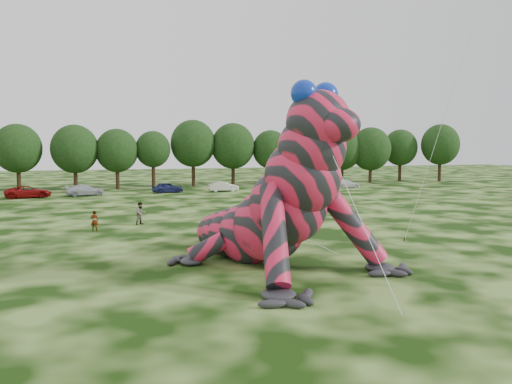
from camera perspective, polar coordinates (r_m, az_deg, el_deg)
The scene contains 24 objects.
ground at distance 21.57m, azimuth 0.94°, elevation -12.15°, with size 240.00×240.00×0.00m, color #16330A.
inflatable_gecko at distance 27.57m, azimuth -0.43°, elevation 1.82°, with size 16.13×19.15×9.58m, color #D31D44, non-canonical shape.
tree_6 at distance 77.06m, azimuth -25.56°, elevation 3.54°, with size 6.52×5.86×9.49m, color black, non-canonical shape.
tree_7 at distance 76.46m, azimuth -19.99°, elevation 3.72°, with size 6.68×6.01×9.48m, color black, non-canonical shape.
tree_8 at distance 76.59m, azimuth -15.59°, elevation 3.65°, with size 6.14×5.53×8.94m, color black, non-canonical shape.
tree_9 at distance 77.29m, azimuth -11.67°, elevation 3.65°, with size 5.27×4.74×8.68m, color black, non-canonical shape.
tree_10 at distance 79.35m, azimuth -7.20°, elevation 4.42°, with size 7.09×6.38×10.50m, color black, non-canonical shape.
tree_11 at distance 80.34m, azimuth -2.64°, elevation 4.31°, with size 7.01×6.31×10.07m, color black, non-canonical shape.
tree_12 at distance 81.70m, azimuth 1.68°, elevation 3.95°, with size 5.99×5.39×8.97m, color black, non-canonical shape.
tree_13 at distance 83.70m, azimuth 6.45°, elevation 4.35°, with size 6.83×6.15×10.13m, color black, non-canonical shape.
tree_14 at distance 87.86m, azimuth 9.82°, elevation 4.11°, with size 6.82×6.14×9.40m, color black, non-canonical shape.
tree_15 at distance 89.42m, azimuth 12.97°, elevation 4.15°, with size 7.17×6.45×9.63m, color black, non-canonical shape.
tree_16 at distance 94.45m, azimuth 16.15°, elevation 4.05°, with size 6.26×5.63×9.37m, color black, non-canonical shape.
tree_17 at distance 96.00m, azimuth 20.30°, elevation 4.22°, with size 6.98×6.28×10.30m, color black, non-canonical shape.
car_2 at distance 67.83m, azimuth -24.60°, elevation 0.02°, with size 2.50×5.43×1.51m, color maroon.
car_3 at distance 68.20m, azimuth -18.95°, elevation 0.20°, with size 1.98×4.87×1.41m, color #B8BCC3.
car_4 at distance 69.41m, azimuth -10.07°, elevation 0.50°, with size 1.69×4.20×1.43m, color navy.
car_5 at distance 70.58m, azimuth -3.76°, elevation 0.63°, with size 1.47×4.21×1.39m, color silver.
car_6 at distance 74.48m, azimuth 4.47°, elevation 0.85°, with size 2.18×4.74×1.32m, color #29292B.
car_7 at distance 77.26m, azimuth 10.20°, elevation 0.94°, with size 1.83×4.50×1.31m, color white.
spectator_0 at distance 39.67m, azimuth -17.98°, elevation -3.17°, with size 0.58×0.38×1.58m, color gray.
spectator_1 at distance 41.98m, azimuth -13.03°, elevation -2.40°, with size 0.90×0.70×1.86m, color gray.
spectator_2 at distance 54.34m, azimuth 2.74°, elevation -0.68°, with size 1.01×0.58×1.56m, color gray.
spectator_3 at distance 58.56m, azimuth 6.64°, elevation -0.22°, with size 0.99×0.41×1.68m, color gray.
Camera 1 is at (-6.41, -19.55, 6.49)m, focal length 35.00 mm.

